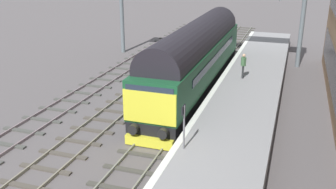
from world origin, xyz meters
The scene contains 8 objects.
ground_plane centered at (0.00, 0.00, 0.00)m, with size 140.00×140.00×0.00m, color #585353.
track_main centered at (0.00, 0.00, 0.06)m, with size 2.50×60.00×0.15m.
track_adjacent_west centered at (-3.51, 0.00, 0.05)m, with size 2.50×60.00×0.15m.
track_adjacent_far_west centered at (-6.86, 0.00, 0.06)m, with size 2.50×60.00×0.15m.
station_platform centered at (3.60, 0.00, 0.50)m, with size 4.00×44.00×1.01m.
diesel_locomotive centered at (0.00, 4.54, 2.48)m, with size 2.74×17.59×4.68m.
platform_number_sign centered at (2.10, -5.51, 2.30)m, with size 0.10×0.44×1.94m.
waiting_passenger centered at (3.05, 5.24, 1.99)m, with size 0.39×0.51×1.64m.
Camera 1 is at (6.10, -19.50, 8.76)m, focal length 41.09 mm.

